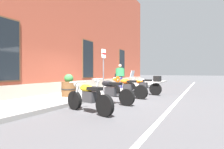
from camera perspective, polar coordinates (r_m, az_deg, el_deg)
ground_plane at (r=8.22m, az=-3.61°, el=-7.80°), size 140.00×140.00×0.00m
sidewalk at (r=8.97m, az=-11.01°, el=-6.65°), size 33.60×2.67×0.14m
lane_stripe at (r=7.15m, az=19.28°, el=-9.09°), size 33.60×0.12×0.01m
brick_pub_facade at (r=13.27m, az=-29.74°, el=16.10°), size 27.60×7.83×9.53m
motorcycle_yellow_naked at (r=5.42m, az=-7.71°, el=-7.23°), size 0.75×1.95×0.93m
motorcycle_black_naked at (r=6.90m, az=-0.96°, el=-5.41°), size 0.62×2.15×0.97m
motorcycle_orange_sport at (r=8.51m, az=4.34°, el=-3.70°), size 0.63×2.11×1.03m
motorcycle_silver_touring at (r=9.91m, az=10.35°, el=-3.17°), size 0.69×2.15×1.32m
pedestrian_striped_shirt at (r=12.22m, az=2.55°, el=-0.04°), size 0.42×0.61×1.64m
parking_sign at (r=9.20m, az=-2.73°, el=3.27°), size 0.36×0.07×2.29m
barrel_planter at (r=8.26m, az=-13.71°, el=-3.90°), size 0.67×0.67×1.00m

